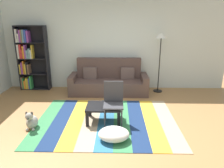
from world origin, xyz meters
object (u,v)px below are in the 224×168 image
(coffee_table, at_px, (104,108))
(pouf, at_px, (114,134))
(tv_remote, at_px, (109,105))
(dog, at_px, (32,121))
(couch, at_px, (109,82))
(bookshelf, at_px, (29,58))
(standing_lamp, at_px, (161,43))
(folding_chair, at_px, (113,99))

(coffee_table, xyz_separation_m, pouf, (0.23, -0.73, -0.18))
(coffee_table, height_order, tv_remote, tv_remote)
(dog, bearing_deg, couch, 56.51)
(bookshelf, relative_size, tv_remote, 12.89)
(bookshelf, distance_m, coffee_table, 3.27)
(dog, xyz_separation_m, standing_lamp, (2.95, 2.33, 1.29))
(dog, distance_m, standing_lamp, 3.97)
(couch, distance_m, folding_chair, 1.95)
(pouf, bearing_deg, folding_chair, 91.55)
(standing_lamp, bearing_deg, bookshelf, 177.67)
(dog, distance_m, tv_remote, 1.59)
(bookshelf, bearing_deg, dog, -69.14)
(couch, distance_m, dog, 2.65)
(bookshelf, relative_size, pouf, 3.43)
(bookshelf, bearing_deg, coffee_table, -42.25)
(couch, height_order, standing_lamp, standing_lamp)
(couch, height_order, tv_remote, couch)
(bookshelf, relative_size, coffee_table, 2.68)
(pouf, relative_size, dog, 1.42)
(pouf, relative_size, folding_chair, 0.63)
(couch, bearing_deg, standing_lamp, 4.70)
(couch, height_order, bookshelf, bookshelf)
(tv_remote, bearing_deg, pouf, -98.10)
(tv_remote, bearing_deg, coffee_table, 164.05)
(couch, distance_m, pouf, 2.62)
(coffee_table, xyz_separation_m, folding_chair, (0.21, -0.06, 0.23))
(dog, bearing_deg, coffee_table, 13.20)
(bookshelf, height_order, folding_chair, bookshelf)
(dog, bearing_deg, tv_remote, 12.27)
(bookshelf, height_order, tv_remote, bookshelf)
(bookshelf, distance_m, folding_chair, 3.43)
(couch, xyz_separation_m, coffee_table, (-0.04, -1.88, -0.03))
(couch, bearing_deg, coffee_table, -91.15)
(pouf, height_order, folding_chair, folding_chair)
(tv_remote, xyz_separation_m, folding_chair, (0.09, -0.06, 0.16))
(standing_lamp, distance_m, folding_chair, 2.61)
(coffee_table, relative_size, dog, 1.81)
(pouf, bearing_deg, standing_lamp, 64.61)
(bookshelf, xyz_separation_m, coffee_table, (2.37, -2.16, -0.66))
(pouf, relative_size, tv_remote, 3.76)
(dog, bearing_deg, bookshelf, 110.86)
(coffee_table, bearing_deg, dog, -166.80)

